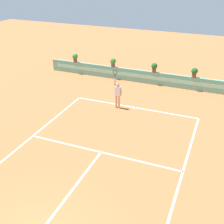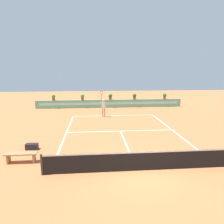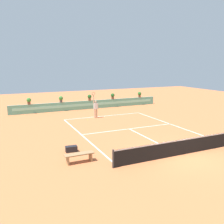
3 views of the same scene
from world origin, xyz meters
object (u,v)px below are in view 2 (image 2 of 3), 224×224
(potted_plant_centre, at_px, (110,96))
(potted_plant_left, at_px, (82,97))
(tennis_player, at_px, (103,106))
(potted_plant_far_left, at_px, (53,97))
(gear_bag, at_px, (32,146))
(potted_plant_right, at_px, (134,96))
(tennis_ball_near_baseline, at_px, (93,118))
(potted_plant_far_right, at_px, (165,96))
(bench_courtside, at_px, (21,155))

(potted_plant_centre, xyz_separation_m, potted_plant_left, (-3.41, 0.00, 0.00))
(tennis_player, xyz_separation_m, potted_plant_centre, (1.10, 4.95, 0.36))
(tennis_player, relative_size, potted_plant_far_left, 3.57)
(tennis_player, xyz_separation_m, potted_plant_far_left, (-5.76, 4.95, 0.36))
(gear_bag, xyz_separation_m, potted_plant_right, (8.81, 13.20, 1.23))
(gear_bag, distance_m, tennis_player, 9.54)
(potted_plant_centre, bearing_deg, gear_bag, -113.71)
(tennis_ball_near_baseline, bearing_deg, potted_plant_far_right, 31.96)
(gear_bag, xyz_separation_m, potted_plant_left, (2.39, 13.20, 1.23))
(potted_plant_right, relative_size, potted_plant_far_right, 1.00)
(bench_courtside, relative_size, tennis_player, 0.62)
(tennis_player, bearing_deg, bench_courtside, -115.26)
(potted_plant_left, bearing_deg, tennis_ball_near_baseline, -77.70)
(potted_plant_left, bearing_deg, potted_plant_far_left, 180.00)
(bench_courtside, distance_m, potted_plant_right, 17.41)
(tennis_player, xyz_separation_m, potted_plant_left, (-2.31, 4.95, 0.36))
(bench_courtside, height_order, gear_bag, bench_courtside)
(potted_plant_right, height_order, potted_plant_far_left, same)
(potted_plant_centre, xyz_separation_m, potted_plant_far_right, (6.86, 0.00, 0.00))
(gear_bag, bearing_deg, tennis_player, 60.34)
(gear_bag, bearing_deg, tennis_ball_near_baseline, 64.40)
(potted_plant_far_left, bearing_deg, tennis_player, -40.66)
(tennis_player, distance_m, potted_plant_right, 6.44)
(potted_plant_right, bearing_deg, potted_plant_left, 180.00)
(tennis_player, bearing_deg, potted_plant_far_right, 31.85)
(tennis_ball_near_baseline, relative_size, potted_plant_far_left, 0.09)
(tennis_ball_near_baseline, bearing_deg, tennis_player, 32.80)
(gear_bag, distance_m, potted_plant_left, 13.47)
(tennis_ball_near_baseline, xyz_separation_m, potted_plant_far_right, (9.04, 5.64, 1.38))
(potted_plant_far_left, relative_size, potted_plant_left, 1.00)
(tennis_ball_near_baseline, bearing_deg, potted_plant_left, 102.30)
(gear_bag, xyz_separation_m, tennis_player, (4.70, 8.25, 0.87))
(potted_plant_centre, xyz_separation_m, potted_plant_far_left, (-6.86, 0.00, 0.00))
(potted_plant_right, xyz_separation_m, potted_plant_far_right, (3.85, 0.00, 0.00))
(potted_plant_far_right, bearing_deg, potted_plant_centre, 180.00)
(gear_bag, distance_m, tennis_ball_near_baseline, 8.38)
(tennis_player, bearing_deg, potted_plant_left, 115.02)
(tennis_player, distance_m, potted_plant_far_left, 7.60)
(potted_plant_far_left, xyz_separation_m, potted_plant_far_right, (13.72, 0.00, 0.00))
(bench_courtside, height_order, potted_plant_far_right, potted_plant_far_right)
(tennis_ball_near_baseline, height_order, potted_plant_centre, potted_plant_centre)
(gear_bag, height_order, potted_plant_far_right, potted_plant_far_right)
(potted_plant_far_left, bearing_deg, potted_plant_far_right, 0.00)
(potted_plant_left, bearing_deg, potted_plant_far_right, 0.00)
(tennis_ball_near_baseline, bearing_deg, potted_plant_centre, 68.90)
(tennis_ball_near_baseline, height_order, potted_plant_left, potted_plant_left)
(potted_plant_centre, bearing_deg, tennis_ball_near_baseline, -111.10)
(gear_bag, relative_size, potted_plant_left, 0.97)
(tennis_ball_near_baseline, bearing_deg, potted_plant_right, 47.39)
(gear_bag, distance_m, potted_plant_centre, 14.47)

